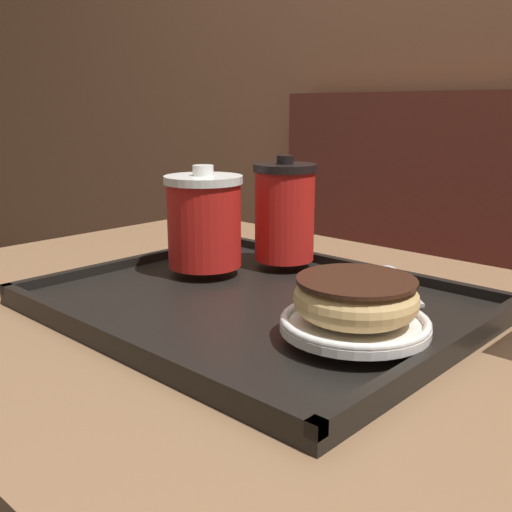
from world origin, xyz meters
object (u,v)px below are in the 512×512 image
Objects in this scene: coffee_cup_front at (204,220)px; coffee_cup_rear at (285,212)px; donut_chocolate_glazed at (356,297)px; spoon at (393,276)px.

coffee_cup_front is 0.93× the size of coffee_cup_rear.
donut_chocolate_glazed is at bearing -12.84° from coffee_cup_front.
coffee_cup_rear is at bearing 48.75° from spoon.
coffee_cup_front is 1.15× the size of spoon.
coffee_cup_front is at bearing 71.00° from spoon.
donut_chocolate_glazed reaches higher than spoon.
coffee_cup_front is 1.13× the size of donut_chocolate_glazed.
spoon is (-0.06, 0.17, -0.03)m from donut_chocolate_glazed.
spoon is at bearing 109.70° from donut_chocolate_glazed.
donut_chocolate_glazed is (0.28, -0.06, -0.03)m from coffee_cup_front.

